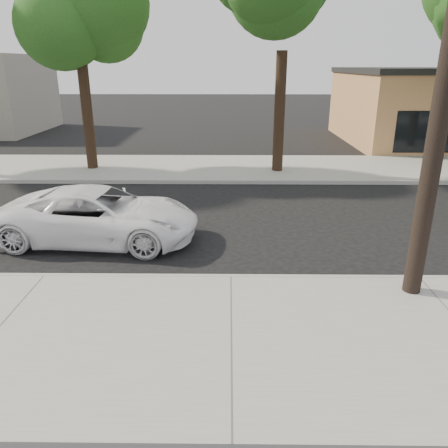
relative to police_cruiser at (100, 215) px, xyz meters
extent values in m
plane|color=black|center=(3.40, -0.20, -0.71)|extent=(120.00, 120.00, 0.00)
cube|color=gray|center=(3.40, -4.50, -0.63)|extent=(90.00, 4.40, 0.15)
cube|color=gray|center=(3.40, 8.30, -0.63)|extent=(90.00, 5.00, 0.15)
cube|color=#9E9B93|center=(3.40, -2.30, -0.63)|extent=(90.00, 0.12, 0.16)
cylinder|color=black|center=(-2.60, 8.00, 1.57)|extent=(0.44, 0.44, 4.25)
sphere|color=#154C16|center=(-2.60, 8.00, 5.09)|extent=(4.20, 4.20, 4.20)
cylinder|color=black|center=(5.40, 7.60, 1.82)|extent=(0.44, 0.44, 4.75)
sphere|color=#154C16|center=(5.40, 7.60, 5.79)|extent=(4.80, 4.80, 4.80)
imported|color=white|center=(0.00, 0.00, 0.00)|extent=(5.27, 2.76, 1.42)
camera|label=1|loc=(3.35, -10.66, 3.69)|focal=35.00mm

